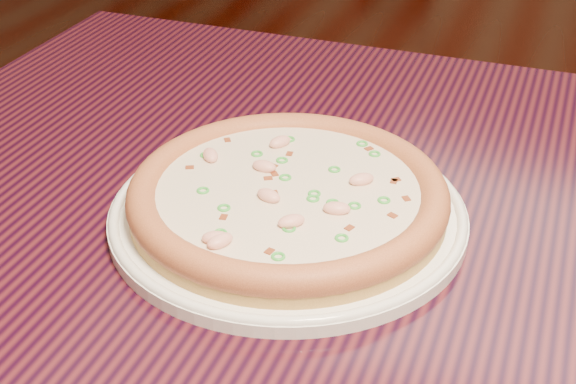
% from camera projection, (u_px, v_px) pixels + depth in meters
% --- Properties ---
extents(hero_table, '(1.20, 0.80, 0.75)m').
position_uv_depth(hero_table, '(418.00, 299.00, 0.80)').
color(hero_table, black).
rests_on(hero_table, ground).
extents(plate, '(0.33, 0.33, 0.02)m').
position_uv_depth(plate, '(288.00, 212.00, 0.74)').
color(plate, white).
rests_on(plate, hero_table).
extents(pizza, '(0.29, 0.29, 0.03)m').
position_uv_depth(pizza, '(288.00, 195.00, 0.73)').
color(pizza, tan).
rests_on(pizza, plate).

